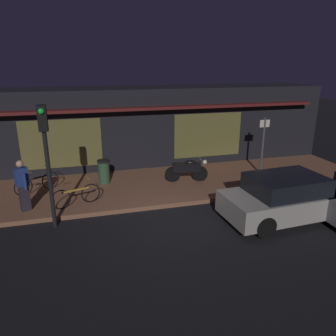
# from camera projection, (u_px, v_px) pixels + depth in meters

# --- Properties ---
(ground_plane) EXTENTS (60.00, 60.00, 0.00)m
(ground_plane) POSITION_uv_depth(u_px,v_px,m) (170.00, 222.00, 9.93)
(ground_plane) COLOR black
(sidewalk_slab) EXTENTS (18.00, 4.00, 0.15)m
(sidewalk_slab) POSITION_uv_depth(u_px,v_px,m) (149.00, 186.00, 12.66)
(sidewalk_slab) COLOR brown
(sidewalk_slab) RESTS_ON ground_plane
(storefront_building) EXTENTS (18.00, 3.30, 3.60)m
(storefront_building) POSITION_uv_depth(u_px,v_px,m) (133.00, 126.00, 15.23)
(storefront_building) COLOR black
(storefront_building) RESTS_ON ground_plane
(motorcycle) EXTENTS (1.69, 0.62, 0.97)m
(motorcycle) POSITION_uv_depth(u_px,v_px,m) (187.00, 169.00, 12.81)
(motorcycle) COLOR black
(motorcycle) RESTS_ON sidewalk_slab
(bicycle_parked) EXTENTS (1.46, 0.85, 0.91)m
(bicycle_parked) POSITION_uv_depth(u_px,v_px,m) (37.00, 183.00, 11.76)
(bicycle_parked) COLOR black
(bicycle_parked) RESTS_ON sidewalk_slab
(bicycle_extra) EXTENTS (1.59, 0.61, 0.91)m
(bicycle_extra) POSITION_uv_depth(u_px,v_px,m) (76.00, 195.00, 10.64)
(bicycle_extra) COLOR black
(bicycle_extra) RESTS_ON sidewalk_slab
(person_photographer) EXTENTS (0.44, 0.58, 1.67)m
(person_photographer) POSITION_uv_depth(u_px,v_px,m) (23.00, 185.00, 10.13)
(person_photographer) COLOR #28232D
(person_photographer) RESTS_ON sidewalk_slab
(sign_post) EXTENTS (0.44, 0.09, 2.40)m
(sign_post) POSITION_uv_depth(u_px,v_px,m) (263.00, 142.00, 13.45)
(sign_post) COLOR #47474C
(sign_post) RESTS_ON sidewalk_slab
(trash_bin) EXTENTS (0.48, 0.48, 0.93)m
(trash_bin) POSITION_uv_depth(u_px,v_px,m) (104.00, 171.00, 12.64)
(trash_bin) COLOR #2D4C33
(trash_bin) RESTS_ON sidewalk_slab
(traffic_light_pole) EXTENTS (0.24, 0.33, 3.60)m
(traffic_light_pole) POSITION_uv_depth(u_px,v_px,m) (46.00, 146.00, 8.89)
(traffic_light_pole) COLOR black
(traffic_light_pole) RESTS_ON ground_plane
(parked_car_near) EXTENTS (4.20, 2.01, 1.42)m
(parked_car_near) POSITION_uv_depth(u_px,v_px,m) (287.00, 198.00, 9.98)
(parked_car_near) COLOR black
(parked_car_near) RESTS_ON ground_plane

